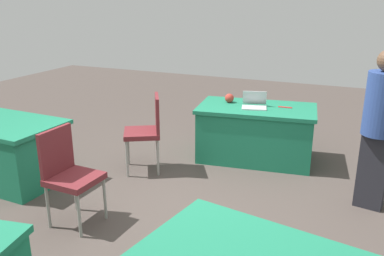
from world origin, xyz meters
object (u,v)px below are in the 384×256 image
table_foreground (256,133)px  chair_near_front (68,171)px  yarn_ball (229,98)px  person_attendee_browsing (380,123)px  laptop_silver (254,105)px  scissors_red (285,107)px  chair_tucked_right (147,128)px

table_foreground → chair_near_front: (1.22, 2.34, 0.17)m
chair_near_front → yarn_ball: size_ratio=7.68×
chair_near_front → person_attendee_browsing: (-2.70, -1.51, 0.38)m
person_attendee_browsing → laptop_silver: (1.50, -0.78, -0.15)m
person_attendee_browsing → table_foreground: bearing=-19.3°
chair_near_front → person_attendee_browsing: person_attendee_browsing is taller
yarn_ball → scissors_red: size_ratio=0.69×
chair_tucked_right → yarn_ball: chair_tucked_right is taller
chair_near_front → chair_tucked_right: size_ratio=0.97×
chair_tucked_right → scissors_red: bearing=-85.6°
table_foreground → scissors_red: 0.52m
laptop_silver → scissors_red: laptop_silver is taller
chair_near_front → chair_tucked_right: (-0.07, -1.42, 0.03)m
chair_near_front → laptop_silver: size_ratio=2.51×
table_foreground → scissors_red: (-0.35, -0.11, 0.37)m
chair_near_front → laptop_silver: chair_near_front is taller
table_foreground → person_attendee_browsing: 1.78m
chair_tucked_right → laptop_silver: size_ratio=2.58×
person_attendee_browsing → yarn_ball: bearing=-15.4°
chair_tucked_right → person_attendee_browsing: 2.65m
person_attendee_browsing → laptop_silver: size_ratio=4.39×
table_foreground → person_attendee_browsing: bearing=150.5°
chair_tucked_right → person_attendee_browsing: (-2.63, -0.09, 0.36)m
chair_tucked_right → scissors_red: chair_tucked_right is taller
laptop_silver → yarn_ball: (0.39, -0.13, 0.02)m
yarn_ball → scissors_red: yarn_ball is taller
chair_near_front → chair_tucked_right: 1.42m
chair_tucked_right → laptop_silver: bearing=-82.5°
person_attendee_browsing → yarn_ball: size_ratio=13.43×
chair_tucked_right → yarn_ball: size_ratio=7.91×
table_foreground → person_attendee_browsing: (-1.47, 0.83, 0.56)m
table_foreground → laptop_silver: bearing=66.1°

